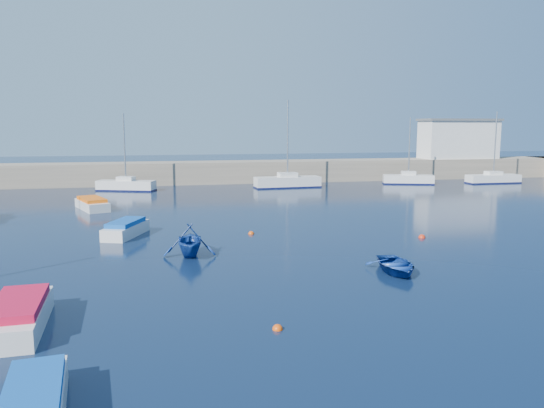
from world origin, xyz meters
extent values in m
plane|color=#0C1C36|center=(0.00, 0.00, 0.00)|extent=(220.00, 220.00, 0.00)
cube|color=gray|center=(0.00, 46.00, 1.30)|extent=(96.00, 4.50, 2.60)
cube|color=silver|center=(30.00, 46.00, 5.10)|extent=(10.00, 4.00, 5.00)
cube|color=silver|center=(-13.04, 39.95, 0.55)|extent=(6.47, 3.75, 1.10)
cylinder|color=#B7BABC|center=(-13.04, 39.95, 4.69)|extent=(0.16, 0.16, 7.18)
cube|color=silver|center=(4.81, 39.34, 0.61)|extent=(7.60, 2.58, 1.22)
cylinder|color=#B7BABC|center=(4.81, 39.34, 5.51)|extent=(0.18, 0.18, 8.60)
cube|color=silver|center=(19.91, 39.84, 0.55)|extent=(6.15, 3.36, 1.10)
cylinder|color=#B7BABC|center=(19.91, 39.84, 4.51)|extent=(0.16, 0.16, 6.81)
cube|color=silver|center=(30.56, 38.64, 0.52)|extent=(6.63, 1.91, 1.05)
cylinder|color=#B7BABC|center=(30.56, 38.64, 4.85)|extent=(0.15, 0.15, 7.61)
cube|color=silver|center=(-14.15, -0.11, 0.39)|extent=(1.97, 4.86, 0.78)
cube|color=red|center=(-14.15, -0.11, 0.92)|extent=(1.81, 3.67, 0.29)
cube|color=silver|center=(-11.52, 15.33, 0.37)|extent=(2.88, 4.44, 0.75)
cube|color=#0E4AA0|center=(-11.52, 15.33, 0.89)|extent=(2.43, 3.44, 0.28)
cube|color=silver|center=(-15.02, 27.14, 0.37)|extent=(3.37, 5.16, 0.73)
cube|color=orange|center=(-15.02, 27.14, 0.87)|extent=(2.85, 4.00, 0.27)
cube|color=silver|center=(-12.31, -6.27, 0.33)|extent=(1.84, 4.04, 0.67)
cube|color=#0E4AA0|center=(-12.31, -6.27, 0.79)|extent=(1.65, 3.07, 0.25)
imported|color=navy|center=(1.78, 3.93, 0.34)|extent=(2.67, 3.53, 0.69)
imported|color=navy|center=(-7.78, 9.25, 0.87)|extent=(3.07, 3.49, 1.73)
sphere|color=#D7480B|center=(-5.34, -2.00, 0.00)|extent=(0.38, 0.38, 0.38)
sphere|color=red|center=(6.81, 10.96, 0.00)|extent=(0.45, 0.45, 0.45)
sphere|color=#D7480B|center=(-3.56, 14.30, 0.00)|extent=(0.40, 0.40, 0.40)
camera|label=1|loc=(-9.09, -19.17, 7.04)|focal=35.00mm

